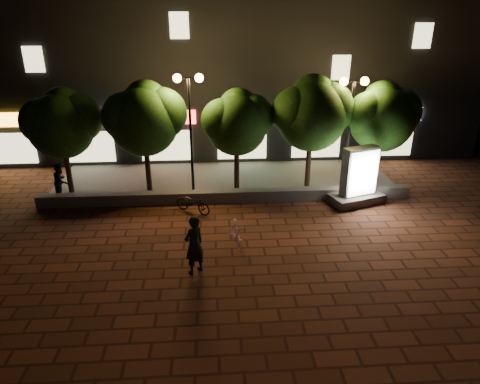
{
  "coord_description": "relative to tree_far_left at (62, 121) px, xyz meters",
  "views": [
    {
      "loc": [
        -0.59,
        -12.87,
        7.6
      ],
      "look_at": [
        0.39,
        1.5,
        1.49
      ],
      "focal_mm": 31.89,
      "sensor_mm": 36.0,
      "label": 1
    }
  ],
  "objects": [
    {
      "name": "scooter_pink",
      "position": [
        7.12,
        -5.23,
        -2.85
      ],
      "size": [
        0.61,
        1.51,
        0.88
      ],
      "primitive_type": "imported",
      "rotation": [
        0.0,
        0.0,
        0.13
      ],
      "color": "#E89ABC",
      "rests_on": "ground"
    },
    {
      "name": "tree_left",
      "position": [
        3.5,
        0.0,
        0.15
      ],
      "size": [
        3.6,
        3.0,
        4.89
      ],
      "color": "black",
      "rests_on": "sidewalk"
    },
    {
      "name": "scooter_parked",
      "position": [
        5.52,
        -2.46,
        -2.86
      ],
      "size": [
        1.68,
        1.4,
        0.86
      ],
      "primitive_type": "imported",
      "rotation": [
        0.0,
        0.0,
        0.97
      ],
      "color": "black",
      "rests_on": "ground"
    },
    {
      "name": "tree_mid",
      "position": [
        7.5,
        -0.0,
        -0.08
      ],
      "size": [
        3.24,
        2.7,
        4.5
      ],
      "color": "black",
      "rests_on": "sidewalk"
    },
    {
      "name": "tree_right",
      "position": [
        10.8,
        0.0,
        0.27
      ],
      "size": [
        3.72,
        3.1,
        5.07
      ],
      "color": "black",
      "rests_on": "sidewalk"
    },
    {
      "name": "ground",
      "position": [
        6.95,
        -5.46,
        -3.29
      ],
      "size": [
        80.0,
        80.0,
        0.0
      ],
      "primitive_type": "plane",
      "color": "brown",
      "rests_on": "ground"
    },
    {
      "name": "tree_far_right",
      "position": [
        14.0,
        0.0,
        0.08
      ],
      "size": [
        3.48,
        2.9,
        4.76
      ],
      "color": "black",
      "rests_on": "sidewalk"
    },
    {
      "name": "pedestrian",
      "position": [
        -0.17,
        -0.84,
        -2.41
      ],
      "size": [
        0.63,
        0.8,
        1.61
      ],
      "primitive_type": "imported",
      "rotation": [
        0.0,
        0.0,
        1.6
      ],
      "color": "black",
      "rests_on": "sidewalk"
    },
    {
      "name": "ad_kiosk",
      "position": [
        12.49,
        -1.96,
        -2.29
      ],
      "size": [
        2.53,
        1.82,
        2.48
      ],
      "color": "#5F5D59",
      "rests_on": "ground"
    },
    {
      "name": "tree_far_left",
      "position": [
        0.0,
        0.0,
        0.0
      ],
      "size": [
        3.36,
        2.8,
        4.63
      ],
      "color": "black",
      "rests_on": "sidewalk"
    },
    {
      "name": "retaining_wall",
      "position": [
        6.95,
        -1.46,
        -3.04
      ],
      "size": [
        16.0,
        0.45,
        0.5
      ],
      "primitive_type": "cube",
      "color": "#5F5D59",
      "rests_on": "ground"
    },
    {
      "name": "building_block",
      "position": [
        6.94,
        7.53,
        1.7
      ],
      "size": [
        28.0,
        8.12,
        11.3
      ],
      "color": "black",
      "rests_on": "ground"
    },
    {
      "name": "street_lamp_left",
      "position": [
        5.45,
        -0.26,
        0.74
      ],
      "size": [
        1.26,
        0.36,
        5.18
      ],
      "color": "black",
      "rests_on": "sidewalk"
    },
    {
      "name": "street_lamp_right",
      "position": [
        12.45,
        -0.26,
        0.6
      ],
      "size": [
        1.26,
        0.36,
        4.98
      ],
      "color": "black",
      "rests_on": "sidewalk"
    },
    {
      "name": "sidewalk",
      "position": [
        6.95,
        1.04,
        -3.25
      ],
      "size": [
        16.0,
        5.0,
        0.08
      ],
      "primitive_type": "cube",
      "color": "#5F5D59",
      "rests_on": "ground"
    },
    {
      "name": "rider",
      "position": [
        5.72,
        -6.83,
        -2.32
      ],
      "size": [
        0.84,
        0.81,
        1.95
      ],
      "primitive_type": "imported",
      "rotation": [
        0.0,
        0.0,
        3.84
      ],
      "color": "black",
      "rests_on": "ground"
    }
  ]
}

